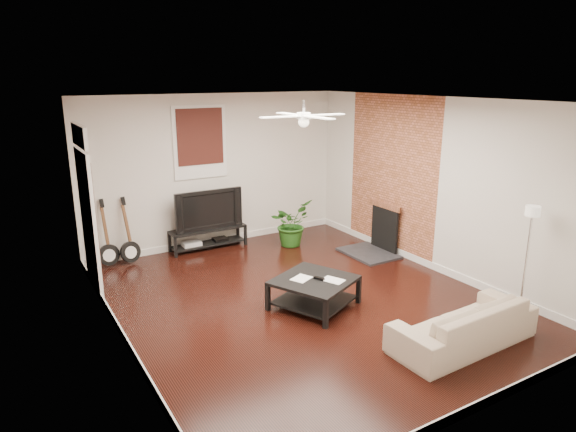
% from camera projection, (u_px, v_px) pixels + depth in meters
% --- Properties ---
extents(room, '(5.01, 6.01, 2.81)m').
position_uv_depth(room, '(303.00, 205.00, 6.93)').
color(room, black).
rests_on(room, ground).
extents(brick_accent, '(0.02, 2.20, 2.80)m').
position_uv_depth(brick_accent, '(391.00, 175.00, 8.98)').
color(brick_accent, '#965230').
rests_on(brick_accent, floor).
extents(fireplace, '(0.80, 1.10, 0.92)m').
position_uv_depth(fireplace, '(376.00, 229.00, 9.09)').
color(fireplace, black).
rests_on(fireplace, floor).
extents(window_back, '(1.00, 0.06, 1.30)m').
position_uv_depth(window_back, '(200.00, 142.00, 9.09)').
color(window_back, '#3C1410').
rests_on(window_back, wall_back).
extents(door_left, '(0.08, 1.00, 2.50)m').
position_uv_depth(door_left, '(88.00, 209.00, 7.32)').
color(door_left, white).
rests_on(door_left, wall_left).
extents(tv_stand, '(1.41, 0.38, 0.40)m').
position_uv_depth(tv_stand, '(208.00, 238.00, 9.40)').
color(tv_stand, black).
rests_on(tv_stand, floor).
extents(tv, '(1.27, 0.17, 0.73)m').
position_uv_depth(tv, '(207.00, 208.00, 9.27)').
color(tv, black).
rests_on(tv, tv_stand).
extents(coffee_table, '(1.29, 1.29, 0.41)m').
position_uv_depth(coffee_table, '(314.00, 293.00, 7.03)').
color(coffee_table, black).
rests_on(coffee_table, floor).
extents(sofa, '(1.90, 0.79, 0.55)m').
position_uv_depth(sofa, '(463.00, 323.00, 6.02)').
color(sofa, '#C4B393').
rests_on(sofa, floor).
extents(floor_lamp, '(0.26, 0.26, 1.53)m').
position_uv_depth(floor_lamp, '(526.00, 263.00, 6.58)').
color(floor_lamp, white).
rests_on(floor_lamp, floor).
extents(potted_plant, '(1.00, 0.96, 0.85)m').
position_uv_depth(potted_plant, '(291.00, 223.00, 9.54)').
color(potted_plant, '#225919').
rests_on(potted_plant, floor).
extents(guitar_left, '(0.39, 0.31, 1.16)m').
position_uv_depth(guitar_left, '(107.00, 234.00, 8.39)').
color(guitar_left, black).
rests_on(guitar_left, floor).
extents(guitar_right, '(0.41, 0.34, 1.16)m').
position_uv_depth(guitar_right, '(129.00, 231.00, 8.54)').
color(guitar_right, black).
rests_on(guitar_right, floor).
extents(ceiling_fan, '(1.24, 1.24, 0.32)m').
position_uv_depth(ceiling_fan, '(304.00, 116.00, 6.61)').
color(ceiling_fan, white).
rests_on(ceiling_fan, ceiling).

